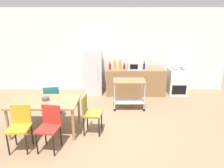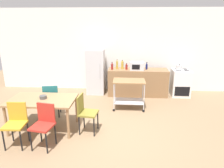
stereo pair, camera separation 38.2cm
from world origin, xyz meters
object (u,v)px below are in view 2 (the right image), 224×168
Objects in this scene: chair_mustard at (16,121)px; stove_oven at (180,83)px; dining_table at (42,102)px; kettle at (179,68)px; bottle_wine at (147,67)px; fruit_bowl at (43,97)px; bottle_soy_sauce at (112,67)px; bottle_olive_oil at (126,67)px; bottle_sparkling_water at (122,65)px; microwave at (137,66)px; chair_red at (44,123)px; bottle_hot_sauce at (117,65)px; kitchen_cart at (129,90)px; chair_olive at (86,111)px; refrigerator at (96,72)px; chair_teal at (52,98)px.

stove_oven is at bearing 35.32° from chair_mustard.
dining_table is 4.39m from kettle.
bottle_wine is at bearing 179.71° from stove_oven.
fruit_bowl is at bearing 62.42° from chair_mustard.
bottle_olive_oil is (0.48, 0.05, -0.02)m from bottle_soy_sauce.
bottle_sparkling_water is 1.22× the size of bottle_wine.
bottle_wine is (0.33, 0.09, -0.03)m from microwave.
bottle_wine reaches higher than bottle_olive_oil.
bottle_olive_oil reaches higher than chair_red.
stove_oven reaches higher than fruit_bowl.
bottle_hot_sauce is 1.06× the size of bottle_sparkling_water.
bottle_wine reaches higher than kitchen_cart.
chair_mustard is 3.61× the size of bottle_wine.
kettle is (-0.12, -0.10, 0.55)m from stove_oven.
dining_table is at bearing 92.50° from chair_olive.
kettle reaches higher than fruit_bowl.
chair_olive is 1.93× the size of microwave.
dining_table is at bearing -120.72° from bottle_soy_sauce.
bottle_olive_oil reaches higher than chair_mustard.
dining_table is 4.70× the size of bottle_hot_sauce.
chair_olive is at bearing -109.72° from bottle_olive_oil.
stove_oven is 1.01× the size of kitchen_cart.
chair_olive is at bearing -99.77° from bottle_soy_sauce.
chair_mustard is 3.48m from refrigerator.
chair_teal is 0.69m from fruit_bowl.
kettle is (1.86, -0.13, -0.03)m from bottle_sparkling_water.
bottle_wine reaches higher than chair_teal.
bottle_sparkling_water is 1.87m from kettle.
dining_table is at bearing -146.09° from stove_oven.
kitchen_cart is at bearing -71.81° from bottle_hot_sauce.
chair_olive is 2.79× the size of bottle_hot_sauce.
bottle_hot_sauce reaches higher than chair_olive.
stove_oven reaches higher than chair_mustard.
dining_table is at bearing -122.18° from bottle_hot_sauce.
refrigerator is 4.86× the size of bottle_hot_sauce.
bottle_sparkling_water is at bearing 176.01° from kettle.
kettle is at bearing 0.08° from bottle_soy_sauce.
chair_olive and chair_mustard have the same top height.
dining_table is 0.12m from fruit_bowl.
stove_oven is at bearing 34.23° from kitchen_cart.
chair_red is 2.95× the size of bottle_sparkling_water.
fruit_bowl is (0.32, 0.69, 0.27)m from chair_mustard.
kettle is (1.64, 1.10, 0.43)m from kitchen_cart.
bottle_hot_sauce is at bearing 56.53° from chair_mustard.
refrigerator reaches higher than bottle_sparkling_water.
microwave is 0.35m from bottle_wine.
stove_oven reaches higher than chair_olive.
fruit_bowl is (-1.98, -1.31, 0.22)m from kitchen_cart.
bottle_olive_oil is (1.95, 1.82, 0.47)m from chair_teal.
refrigerator reaches higher than fruit_bowl.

